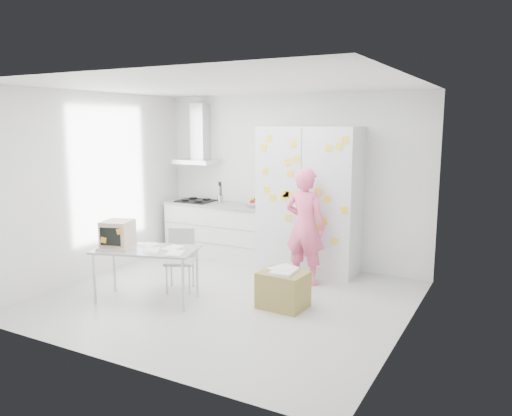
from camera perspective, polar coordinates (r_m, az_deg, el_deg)
The scene contains 10 objects.
floor at distance 6.59m, azimuth -3.44°, elevation -10.39°, with size 4.50×4.00×0.02m, color silver.
walls at distance 6.87m, azimuth -0.39°, elevation 2.17°, with size 4.52×4.01×2.70m.
ceiling at distance 6.20m, azimuth -3.70°, elevation 13.84°, with size 4.50×4.00×0.02m, color white.
counter_run at distance 8.45m, azimuth -4.32°, elevation -2.47°, with size 1.84×0.63×1.28m.
range_hood at distance 8.63m, azimuth -6.50°, elevation 7.71°, with size 0.70×0.48×1.01m.
tall_cabinet at distance 7.57m, azimuth 6.09°, elevation 0.91°, with size 1.50×0.68×2.20m.
person at distance 7.02m, azimuth 5.64°, elevation -2.08°, with size 0.60×0.39×1.64m, color #FF638C.
desk at distance 6.57m, azimuth -14.46°, elevation -3.63°, with size 1.40×0.98×1.02m.
chair at distance 6.89m, azimuth -8.61°, elevation -5.39°, with size 0.50×0.50×0.83m.
cardboard_box at distance 6.22m, azimuth 3.12°, elevation -9.24°, with size 0.59×0.48×0.49m.
Camera 1 is at (3.27, -5.25, 2.26)m, focal length 35.00 mm.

